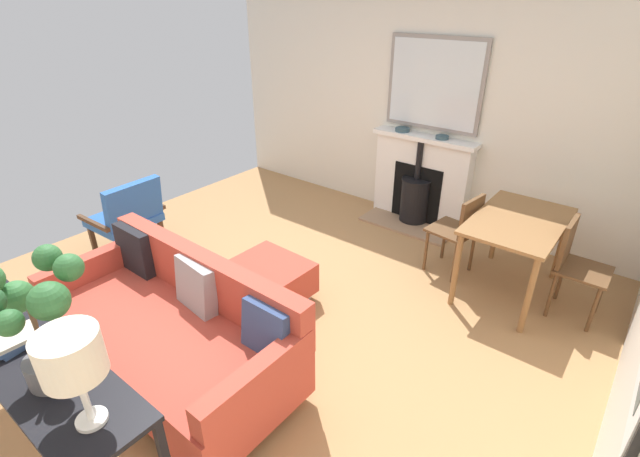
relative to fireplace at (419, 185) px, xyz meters
The scene contains 16 objects.
ground_plane 2.48m from the fireplace, ahead, with size 5.22×5.29×0.01m, color #A87A4C.
wall_left 1.03m from the fireplace, 129.55° to the right, with size 0.12×5.29×2.89m, color silver.
fireplace is the anchor object (origin of this frame).
mirror_over_mantel 1.15m from the fireplace, behind, with size 0.04×1.10×0.98m.
mantel_bowl_near 0.68m from the fireplace, 92.15° to the right, with size 0.17×0.17×0.04m.
mantel_bowl_far 0.65m from the fireplace, 93.03° to the left, with size 0.14×0.14×0.04m.
sofa 3.31m from the fireplace, ahead, with size 0.93×2.02×0.82m.
ottoman 2.35m from the fireplace, ahead, with size 0.69×0.68×0.38m.
armchair_accent 3.24m from the fireplace, 37.22° to the right, with size 0.70×0.62×0.84m.
console_table 4.17m from the fireplace, ahead, with size 0.44×1.87×0.75m.
table_lamp_far_end 4.24m from the fireplace, ahead, with size 0.27×0.27×0.50m.
potted_plant 4.20m from the fireplace, ahead, with size 0.45×0.45×0.68m.
book_stack 4.19m from the fireplace, ahead, with size 0.26×0.19×0.06m.
dining_table 1.60m from the fireplace, 58.52° to the left, with size 1.11×0.70×0.74m.
dining_chair_near_fireplace 1.20m from the fireplace, 45.59° to the left, with size 0.45×0.45×0.83m.
dining_chair_by_back_wall 2.02m from the fireplace, 65.82° to the left, with size 0.40×0.40×0.86m.
Camera 1 is at (2.21, 2.39, 2.48)m, focal length 25.38 mm.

